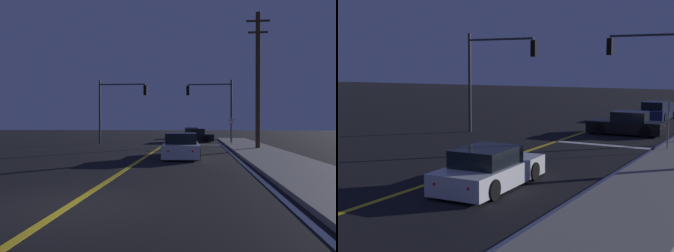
% 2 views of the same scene
% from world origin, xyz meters
% --- Properties ---
extents(ground_plane, '(160.00, 160.00, 0.00)m').
position_xyz_m(ground_plane, '(0.00, 0.00, 0.00)').
color(ground_plane, black).
extents(sidewalk_right, '(3.20, 39.97, 0.15)m').
position_xyz_m(sidewalk_right, '(6.83, 11.10, 0.07)').
color(sidewalk_right, gray).
rests_on(sidewalk_right, ground).
extents(lane_line_center, '(0.20, 37.75, 0.01)m').
position_xyz_m(lane_line_center, '(0.00, 11.10, 0.01)').
color(lane_line_center, gold).
rests_on(lane_line_center, ground).
extents(lane_line_edge_right, '(0.16, 37.75, 0.01)m').
position_xyz_m(lane_line_edge_right, '(4.98, 11.10, 0.01)').
color(lane_line_edge_right, white).
rests_on(lane_line_edge_right, ground).
extents(stop_bar, '(5.23, 0.50, 0.01)m').
position_xyz_m(stop_bar, '(2.61, 20.70, 0.01)').
color(stop_bar, white).
rests_on(stop_bar, ground).
extents(car_mid_block_white, '(2.11, 4.79, 1.34)m').
position_xyz_m(car_mid_block_white, '(1.99, 10.65, 0.58)').
color(car_mid_block_white, silver).
rests_on(car_mid_block_white, ground).
extents(car_lead_oncoming_black, '(4.27, 1.95, 1.34)m').
position_xyz_m(car_lead_oncoming_black, '(2.44, 25.04, 0.58)').
color(car_lead_oncoming_black, black).
rests_on(car_lead_oncoming_black, ground).
extents(car_parked_curb_navy, '(2.07, 4.46, 1.34)m').
position_xyz_m(car_parked_curb_navy, '(2.18, 33.80, 0.58)').
color(car_parked_curb_navy, navy).
rests_on(car_parked_curb_navy, ground).
extents(traffic_signal_near_right, '(4.26, 0.28, 5.90)m').
position_xyz_m(traffic_signal_near_right, '(4.52, 23.00, 3.95)').
color(traffic_signal_near_right, '#38383D').
rests_on(traffic_signal_near_right, ground).
extents(traffic_signal_far_left, '(4.44, 0.28, 5.82)m').
position_xyz_m(traffic_signal_far_left, '(-4.44, 21.60, 3.92)').
color(traffic_signal_far_left, '#38383D').
rests_on(traffic_signal_far_left, ground).
extents(utility_pole_right, '(1.63, 0.33, 9.67)m').
position_xyz_m(utility_pole_right, '(7.13, 15.99, 4.99)').
color(utility_pole_right, '#42301E').
rests_on(utility_pole_right, ground).
extents(street_sign_corner, '(0.56, 0.11, 2.33)m').
position_xyz_m(street_sign_corner, '(5.73, 20.20, 1.57)').
color(street_sign_corner, slate).
rests_on(street_sign_corner, ground).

